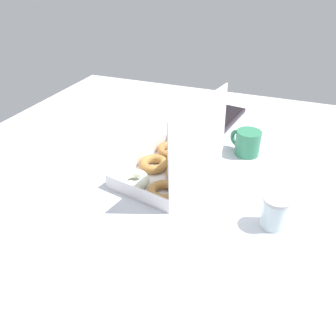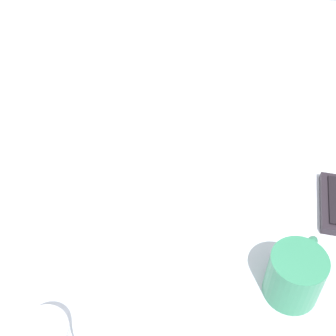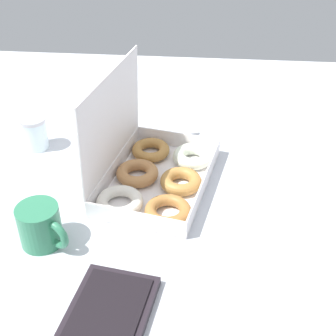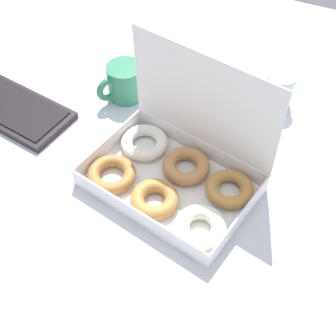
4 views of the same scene
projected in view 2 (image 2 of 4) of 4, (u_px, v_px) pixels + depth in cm
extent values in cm
cube|color=silver|center=(170.00, 192.00, 99.74)|extent=(180.00, 180.00, 2.00)
cube|color=white|center=(162.00, 184.00, 99.83)|extent=(41.44, 32.02, 0.40)
cube|color=white|center=(249.00, 192.00, 94.64)|extent=(5.45, 24.59, 4.79)
cube|color=white|center=(80.00, 159.00, 101.33)|extent=(5.45, 24.59, 4.79)
cube|color=white|center=(176.00, 138.00, 106.33)|extent=(35.67, 7.74, 4.79)
cube|color=white|center=(145.00, 220.00, 89.63)|extent=(35.67, 7.74, 4.79)
cube|color=white|center=(142.00, 165.00, 79.12)|extent=(36.60, 8.60, 25.03)
torus|color=#A97139|center=(225.00, 168.00, 100.52)|extent=(13.56, 13.56, 2.87)
torus|color=#B27E3E|center=(169.00, 159.00, 102.66)|extent=(11.80, 11.80, 3.22)
torus|color=silver|center=(116.00, 148.00, 104.94)|extent=(11.83, 11.83, 3.39)
torus|color=white|center=(214.00, 212.00, 92.11)|extent=(15.80, 15.80, 2.88)
torus|color=#BA7F4A|center=(153.00, 199.00, 94.46)|extent=(14.36, 14.36, 3.18)
torus|color=#B8813F|center=(98.00, 188.00, 96.50)|extent=(12.08, 12.08, 2.89)
cylinder|color=#327E59|center=(295.00, 276.00, 78.61)|extent=(9.55, 9.55, 9.78)
torus|color=#327E59|center=(306.00, 255.00, 81.60)|extent=(5.11, 7.08, 7.20)
cylinder|color=black|center=(298.00, 266.00, 76.38)|extent=(8.40, 8.40, 0.59)
cylinder|color=#B2B2B7|center=(43.00, 330.00, 67.41)|extent=(7.45, 7.45, 1.00)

